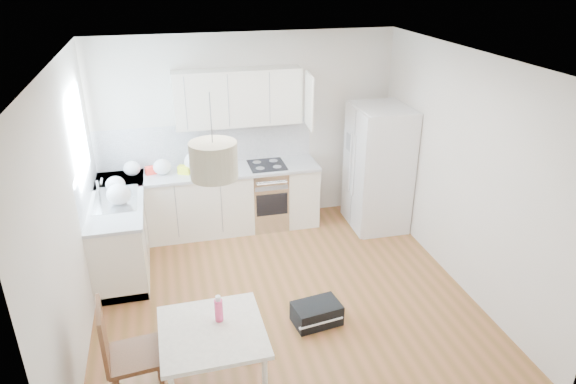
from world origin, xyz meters
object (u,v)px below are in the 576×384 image
object	(u,v)px
refrigerator	(379,168)
gym_bag	(317,313)
dining_chair	(135,353)
dining_table	(212,337)

from	to	relation	value
refrigerator	gym_bag	xyz separation A→B (m)	(-1.50, -1.98, -0.76)
dining_chair	gym_bag	distance (m)	1.97
refrigerator	dining_table	size ratio (longest dim) A/B	1.96
refrigerator	gym_bag	distance (m)	2.60
refrigerator	dining_chair	size ratio (longest dim) A/B	1.69
dining_table	dining_chair	xyz separation A→B (m)	(-0.66, 0.07, -0.10)
dining_table	gym_bag	bearing A→B (deg)	30.79
dining_chair	gym_bag	xyz separation A→B (m)	(1.82, 0.64, -0.41)
dining_chair	refrigerator	bearing A→B (deg)	32.46
dining_chair	gym_bag	bearing A→B (deg)	13.65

